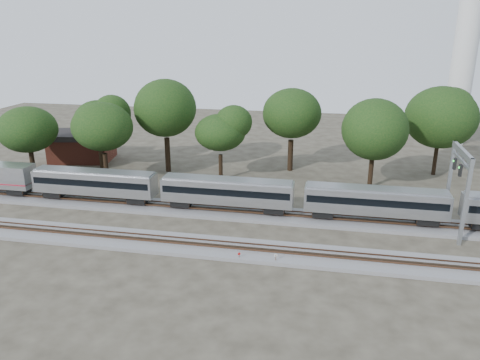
{
  "coord_description": "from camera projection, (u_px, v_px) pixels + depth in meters",
  "views": [
    {
      "loc": [
        12.74,
        -48.06,
        23.14
      ],
      "look_at": [
        2.38,
        5.0,
        4.97
      ],
      "focal_mm": 35.0,
      "sensor_mm": 36.0,
      "label": 1
    }
  ],
  "objects": [
    {
      "name": "ground",
      "position": [
        212.0,
        233.0,
        54.4
      ],
      "size": [
        160.0,
        160.0,
        0.0
      ],
      "primitive_type": "plane",
      "color": "#383328",
      "rests_on": "ground"
    },
    {
      "name": "tree_4",
      "position": [
        220.0,
        133.0,
        70.39
      ],
      "size": [
        7.64,
        7.64,
        10.77
      ],
      "color": "black",
      "rests_on": "ground"
    },
    {
      "name": "tree_2",
      "position": [
        102.0,
        127.0,
        68.31
      ],
      "size": [
        8.91,
        8.91,
        12.57
      ],
      "color": "black",
      "rests_on": "ground"
    },
    {
      "name": "track_near",
      "position": [
        203.0,
        246.0,
        50.61
      ],
      "size": [
        160.0,
        5.0,
        0.73
      ],
      "color": "slate",
      "rests_on": "ground"
    },
    {
      "name": "switch_stand_red",
      "position": [
        239.0,
        256.0,
        47.76
      ],
      "size": [
        0.28,
        0.15,
        0.93
      ],
      "rotation": [
        0.0,
        0.0,
        0.44
      ],
      "color": "#512D19",
      "rests_on": "ground"
    },
    {
      "name": "tree_6",
      "position": [
        375.0,
        129.0,
        66.48
      ],
      "size": [
        8.96,
        8.96,
        12.63
      ],
      "color": "black",
      "rests_on": "ground"
    },
    {
      "name": "tree_3",
      "position": [
        165.0,
        108.0,
        73.66
      ],
      "size": [
        10.6,
        10.6,
        14.95
      ],
      "color": "black",
      "rests_on": "ground"
    },
    {
      "name": "tree_1",
      "position": [
        98.0,
        121.0,
        75.92
      ],
      "size": [
        8.13,
        8.13,
        11.46
      ],
      "color": "black",
      "rests_on": "ground"
    },
    {
      "name": "brick_building",
      "position": [
        82.0,
        146.0,
        82.65
      ],
      "size": [
        11.45,
        8.94,
        4.99
      ],
      "rotation": [
        0.0,
        0.0,
        0.17
      ],
      "color": "brown",
      "rests_on": "ground"
    },
    {
      "name": "switch_stand_white",
      "position": [
        276.0,
        257.0,
        47.14
      ],
      "size": [
        0.34,
        0.17,
        1.12
      ],
      "rotation": [
        0.0,
        0.0,
        0.4
      ],
      "color": "#512D19",
      "rests_on": "ground"
    },
    {
      "name": "train",
      "position": [
        376.0,
        201.0,
        55.59
      ],
      "size": [
        123.13,
        2.99,
        4.41
      ],
      "color": "silver",
      "rests_on": "ground"
    },
    {
      "name": "track_far",
      "position": [
        223.0,
        212.0,
        59.92
      ],
      "size": [
        160.0,
        5.0,
        0.73
      ],
      "color": "slate",
      "rests_on": "ground"
    },
    {
      "name": "tree_5",
      "position": [
        292.0,
        113.0,
        74.47
      ],
      "size": [
        9.67,
        9.67,
        13.63
      ],
      "color": "black",
      "rests_on": "ground"
    },
    {
      "name": "tree_7",
      "position": [
        441.0,
        118.0,
        72.34
      ],
      "size": [
        9.44,
        9.44,
        13.3
      ],
      "color": "black",
      "rests_on": "ground"
    },
    {
      "name": "tree_0",
      "position": [
        28.0,
        130.0,
        72.04
      ],
      "size": [
        7.7,
        7.7,
        10.86
      ],
      "color": "black",
      "rests_on": "ground"
    },
    {
      "name": "switch_lever",
      "position": [
        244.0,
        257.0,
        48.4
      ],
      "size": [
        0.58,
        0.47,
        0.3
      ],
      "primitive_type": "cube",
      "rotation": [
        0.0,
        0.0,
        0.4
      ],
      "color": "#512D19",
      "rests_on": "ground"
    },
    {
      "name": "signal_gantry",
      "position": [
        460.0,
        172.0,
        52.71
      ],
      "size": [
        0.68,
        8.1,
        9.85
      ],
      "color": "gray",
      "rests_on": "ground"
    }
  ]
}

